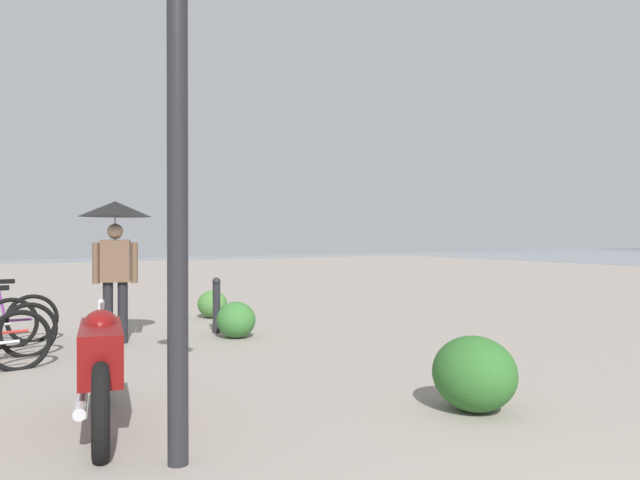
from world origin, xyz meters
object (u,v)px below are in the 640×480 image
object	(u,v)px
lamppost	(177,56)
bollard_mid	(216,304)
motorcycle	(101,364)
pedestrian	(115,231)

from	to	relation	value
lamppost	bollard_mid	distance (m)	5.96
lamppost	motorcycle	size ratio (longest dim) A/B	1.92
motorcycle	lamppost	bearing A→B (deg)	-165.92
pedestrian	bollard_mid	distance (m)	1.95
bollard_mid	pedestrian	bearing A→B (deg)	94.83
motorcycle	bollard_mid	bearing A→B (deg)	-32.43
lamppost	motorcycle	world-z (taller)	lamppost
motorcycle	bollard_mid	distance (m)	4.62
pedestrian	motorcycle	bearing A→B (deg)	166.47
lamppost	bollard_mid	bearing A→B (deg)	-23.52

